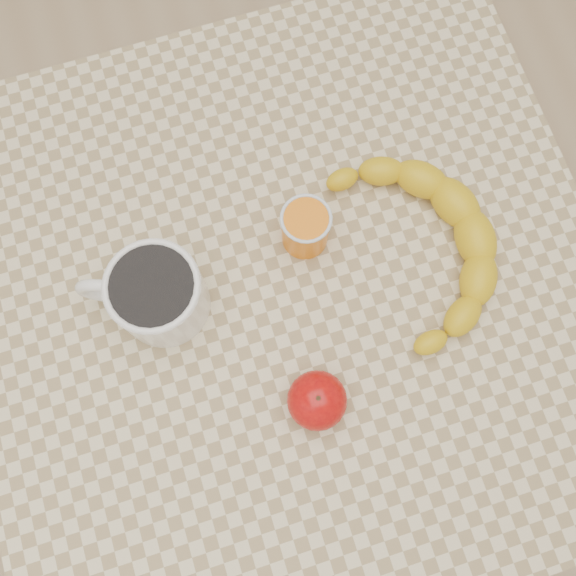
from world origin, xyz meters
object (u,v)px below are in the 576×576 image
object	(u,v)px
banana	(422,246)
coffee_mug	(155,294)
table	(288,307)
apple	(317,400)
orange_juice_glass	(305,228)

from	to	relation	value
banana	coffee_mug	bearing A→B (deg)	176.06
table	apple	bearing A→B (deg)	-93.79
table	orange_juice_glass	world-z (taller)	orange_juice_glass
coffee_mug	orange_juice_glass	size ratio (longest dim) A/B	2.29
orange_juice_glass	table	bearing A→B (deg)	-124.16
table	apple	xyz separation A→B (m)	(-0.01, -0.14, 0.12)
coffee_mug	banana	size ratio (longest dim) A/B	0.52
table	banana	xyz separation A→B (m)	(0.17, -0.00, 0.11)
apple	banana	distance (m)	0.23
table	apple	world-z (taller)	apple
coffee_mug	apple	size ratio (longest dim) A/B	2.08
coffee_mug	apple	world-z (taller)	coffee_mug
orange_juice_glass	apple	size ratio (longest dim) A/B	0.91
apple	banana	size ratio (longest dim) A/B	0.25
table	coffee_mug	world-z (taller)	coffee_mug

